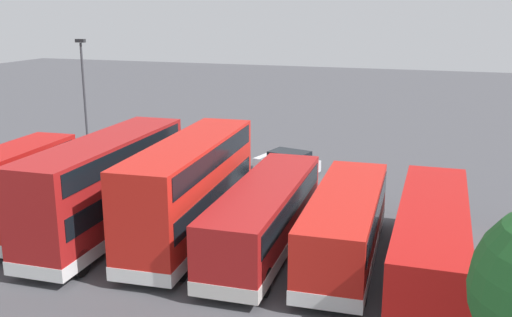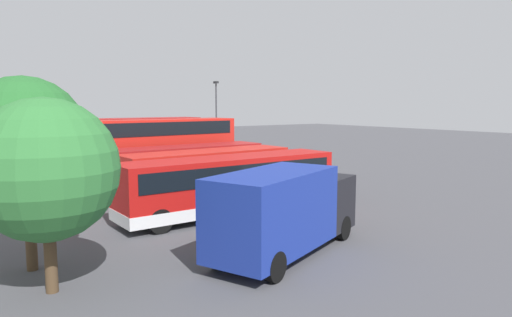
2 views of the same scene
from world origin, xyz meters
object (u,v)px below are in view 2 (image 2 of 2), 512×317
at_px(car_hatchback_silver, 301,164).
at_px(bus_single_deck_near_end, 231,183).
at_px(lamp_post_tall, 216,112).
at_px(bus_single_deck_third, 181,167).
at_px(bus_single_deck_seventh, 109,149).
at_px(box_truck_blue, 285,209).
at_px(bus_single_deck_sixth, 123,153).
at_px(waste_bin_yellow, 279,160).
at_px(bus_double_decker_fifth, 129,146).
at_px(bus_single_deck_second, 208,174).
at_px(bus_double_decker_fourth, 160,150).

bearing_deg(car_hatchback_silver, bus_single_deck_near_end, 126.05).
bearing_deg(lamp_post_tall, bus_single_deck_third, 143.60).
bearing_deg(bus_single_deck_third, lamp_post_tall, -36.40).
relative_size(bus_single_deck_seventh, box_truck_blue, 1.53).
relative_size(bus_single_deck_sixth, car_hatchback_silver, 2.39).
height_order(box_truck_blue, waste_bin_yellow, box_truck_blue).
xyz_separation_m(bus_double_decker_fifth, box_truck_blue, (-20.66, 1.62, -0.74)).
distance_m(bus_single_deck_second, bus_double_decker_fourth, 7.05).
xyz_separation_m(bus_single_deck_third, bus_single_deck_seventh, (14.71, -0.18, 0.00)).
bearing_deg(bus_double_decker_fourth, bus_single_deck_sixth, 0.81).
bearing_deg(box_truck_blue, bus_double_decker_fifth, -4.47).
bearing_deg(bus_single_deck_seventh, lamp_post_tall, -76.87).
bearing_deg(bus_single_deck_seventh, bus_double_decker_fourth, 179.84).
distance_m(bus_single_deck_near_end, bus_single_deck_third, 6.93).
xyz_separation_m(bus_single_deck_near_end, bus_double_decker_fourth, (10.43, -0.73, 0.83)).
height_order(bus_single_deck_sixth, car_hatchback_silver, bus_single_deck_sixth).
distance_m(car_hatchback_silver, lamp_post_tall, 15.92).
height_order(bus_single_deck_second, bus_single_deck_third, same).
relative_size(bus_double_decker_fourth, bus_single_deck_seventh, 0.92).
height_order(bus_single_deck_near_end, waste_bin_yellow, bus_single_deck_near_end).
bearing_deg(waste_bin_yellow, box_truck_blue, 142.20).
bearing_deg(bus_double_decker_fifth, waste_bin_yellow, -92.20).
relative_size(bus_single_deck_third, bus_double_decker_fourth, 0.99).
xyz_separation_m(bus_single_deck_near_end, bus_double_decker_fifth, (14.22, 0.11, 0.83)).
bearing_deg(box_truck_blue, bus_single_deck_near_end, -15.03).
distance_m(bus_single_deck_third, box_truck_blue, 13.53).
bearing_deg(box_truck_blue, bus_single_deck_second, -13.08).
bearing_deg(car_hatchback_silver, lamp_post_tall, -3.53).
relative_size(bus_single_deck_near_end, bus_single_deck_third, 1.06).
height_order(bus_single_deck_second, box_truck_blue, box_truck_blue).
xyz_separation_m(bus_single_deck_third, bus_single_deck_sixth, (10.74, -0.05, -0.00)).
distance_m(bus_single_deck_sixth, box_truck_blue, 24.19).
xyz_separation_m(bus_single_deck_near_end, car_hatchback_silver, (9.24, -12.69, -0.92)).
xyz_separation_m(bus_single_deck_second, bus_single_deck_seventh, (18.17, -0.20, 0.00)).
relative_size(bus_single_deck_near_end, bus_single_deck_sixth, 1.14).
bearing_deg(lamp_post_tall, bus_single_deck_second, 148.31).
relative_size(bus_single_deck_third, box_truck_blue, 1.41).
relative_size(bus_single_deck_near_end, car_hatchback_silver, 2.74).
bearing_deg(bus_single_deck_sixth, bus_single_deck_near_end, 177.96).
bearing_deg(bus_single_deck_third, bus_double_decker_fourth, -2.40).
distance_m(bus_single_deck_third, car_hatchback_silver, 12.37).
bearing_deg(box_truck_blue, waste_bin_yellow, -37.80).
height_order(bus_single_deck_near_end, bus_single_deck_seventh, same).
bearing_deg(lamp_post_tall, bus_double_decker_fourth, 137.68).
height_order(bus_single_deck_third, bus_double_decker_fourth, bus_double_decker_fourth).
relative_size(bus_single_deck_second, box_truck_blue, 1.29).
relative_size(bus_single_deck_near_end, bus_single_deck_seventh, 0.97).
xyz_separation_m(bus_single_deck_near_end, box_truck_blue, (-6.43, 1.73, 0.08)).
height_order(bus_single_deck_near_end, bus_single_deck_third, same).
bearing_deg(bus_single_deck_third, box_truck_blue, 170.17).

